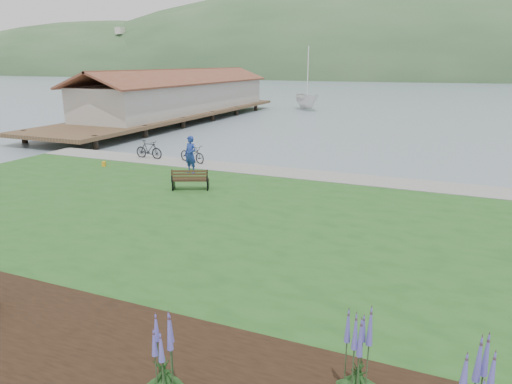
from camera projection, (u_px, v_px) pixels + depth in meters
ground at (248, 222)px, 18.08m from camera, size 600.00×600.00×0.00m
lawn at (225, 234)px, 16.25m from camera, size 34.00×20.00×0.40m
shoreline_path at (300, 174)px, 24.08m from camera, size 34.00×2.20×0.03m
far_hillside at (493, 80)px, 161.30m from camera, size 580.00×80.00×38.00m
pier_pavilion at (181, 95)px, 49.21m from camera, size 8.00×36.00×5.40m
park_bench at (190, 179)px, 20.96m from camera, size 1.79×1.27×1.03m
person at (190, 152)px, 24.00m from camera, size 0.94×0.73×2.33m
bicycle_a at (192, 154)px, 26.73m from camera, size 1.22×2.07×1.02m
bicycle_b at (149, 150)px, 27.79m from camera, size 0.55×1.86×1.12m
sailboat at (307, 110)px, 60.52m from camera, size 13.78×13.81×25.73m
pannier at (104, 164)px, 25.87m from camera, size 0.25×0.29×0.27m
echium_0 at (163, 360)px, 7.83m from camera, size 0.62×0.62×1.76m
echium_1 at (359, 356)px, 7.81m from camera, size 0.62×0.62×1.91m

